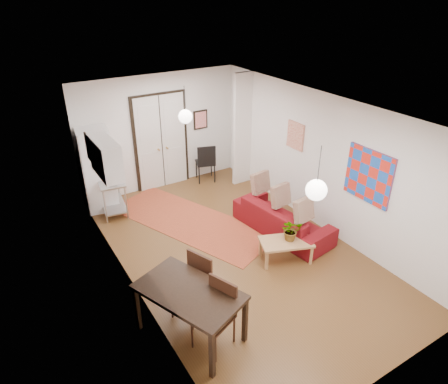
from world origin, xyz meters
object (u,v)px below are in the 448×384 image
coffee_table (286,243)px  dining_table (189,296)px  fridge (98,170)px  dining_chair_far (209,308)px  black_side_chair (203,158)px  dining_chair_near (187,281)px  sofa (283,218)px  kitchen_counter (111,190)px

coffee_table → dining_table: bearing=-163.8°
fridge → dining_chair_far: 4.87m
dining_chair_far → black_side_chair: (2.64, 4.95, -0.00)m
coffee_table → dining_chair_near: size_ratio=1.04×
sofa → black_side_chair: bearing=-5.2°
coffee_table → black_side_chair: 4.04m
sofa → dining_table: dining_table is taller
fridge → dining_chair_far: fridge is taller
dining_table → dining_chair_near: size_ratio=1.67×
kitchen_counter → fridge: bearing=126.8°
coffee_table → fridge: size_ratio=0.57×
sofa → dining_table: 3.38m
coffee_table → dining_table: dining_table is taller
dining_table → dining_chair_far: (0.19, -0.24, -0.15)m
fridge → dining_chair_near: (0.18, -4.15, -0.35)m
kitchen_counter → fridge: (-0.17, 0.30, 0.44)m
kitchen_counter → fridge: size_ratio=0.60×
fridge → dining_chair_near: 4.17m
dining_chair_near → black_side_chair: size_ratio=1.02×
dining_table → dining_chair_far: size_ratio=1.67×
dining_chair_far → dining_table: bearing=-163.0°
sofa → dining_chair_near: dining_chair_near is taller
kitchen_counter → dining_chair_far: 4.55m
kitchen_counter → dining_chair_near: size_ratio=1.09×
black_side_chair → fridge: bearing=19.8°
sofa → dining_table: size_ratio=1.27×
dining_chair_near → dining_chair_far: 0.70m
coffee_table → kitchen_counter: size_ratio=0.96×
coffee_table → dining_chair_far: 2.42m
coffee_table → black_side_chair: size_ratio=1.06×
coffee_table → dining_chair_near: (-2.22, -0.24, 0.24)m
kitchen_counter → fridge: 0.56m
dining_chair_far → coffee_table: bearing=91.3°
dining_chair_near → dining_chair_far: bearing=-21.8°
kitchen_counter → dining_table: dining_table is taller
coffee_table → dining_chair_near: bearing=-173.7°
kitchen_counter → black_side_chair: (2.65, 0.41, 0.09)m
sofa → fridge: (-2.98, 3.10, 0.64)m
sofa → black_side_chair: size_ratio=2.15×
coffee_table → kitchen_counter: kitchen_counter is taller
kitchen_counter → black_side_chair: black_side_chair is taller
sofa → dining_chair_far: (-2.79, -1.75, 0.29)m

